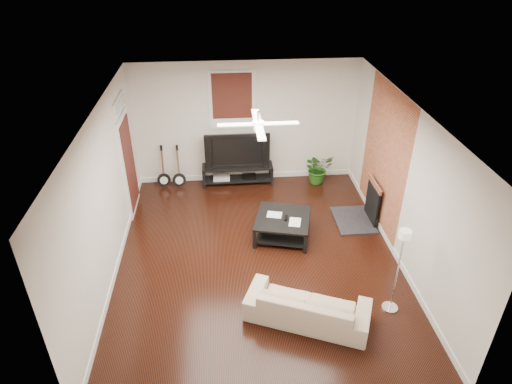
{
  "coord_description": "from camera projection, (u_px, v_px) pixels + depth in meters",
  "views": [
    {
      "loc": [
        -0.58,
        -6.38,
        5.21
      ],
      "look_at": [
        0.0,
        0.4,
        1.15
      ],
      "focal_mm": 31.44,
      "sensor_mm": 36.0,
      "label": 1
    }
  ],
  "objects": [
    {
      "name": "guitar_left",
      "position": [
        163.0,
        168.0,
        10.13
      ],
      "size": [
        0.31,
        0.22,
        0.99
      ],
      "primitive_type": null,
      "rotation": [
        0.0,
        0.0,
        0.01
      ],
      "color": "black",
      "rests_on": "floor"
    },
    {
      "name": "coffee_table",
      "position": [
        283.0,
        226.0,
        8.64
      ],
      "size": [
        1.22,
        1.22,
        0.42
      ],
      "primitive_type": "cube",
      "rotation": [
        0.0,
        0.0,
        -0.25
      ],
      "color": "black",
      "rests_on": "floor"
    },
    {
      "name": "ceiling_fan",
      "position": [
        258.0,
        124.0,
        6.84
      ],
      "size": [
        1.24,
        1.24,
        0.32
      ],
      "primitive_type": null,
      "color": "white",
      "rests_on": "ceiling"
    },
    {
      "name": "window_back",
      "position": [
        232.0,
        100.0,
        9.69
      ],
      "size": [
        1.0,
        0.06,
        1.3
      ],
      "primitive_type": "cube",
      "color": "#3C1810",
      "rests_on": "wall_back"
    },
    {
      "name": "tv",
      "position": [
        237.0,
        149.0,
        10.1
      ],
      "size": [
        1.45,
        0.19,
        0.84
      ],
      "primitive_type": "imported",
      "color": "black",
      "rests_on": "tv_stand"
    },
    {
      "name": "door_left",
      "position": [
        127.0,
        155.0,
        8.97
      ],
      "size": [
        0.08,
        1.0,
        2.5
      ],
      "primitive_type": "cube",
      "color": "white",
      "rests_on": "wall_left"
    },
    {
      "name": "brick_accent",
      "position": [
        384.0,
        159.0,
        8.49
      ],
      "size": [
        0.02,
        2.2,
        2.8
      ],
      "primitive_type": "cube",
      "color": "#AF5438",
      "rests_on": "floor"
    },
    {
      "name": "potted_plant",
      "position": [
        318.0,
        168.0,
        10.38
      ],
      "size": [
        0.79,
        0.73,
        0.72
      ],
      "primitive_type": "imported",
      "rotation": [
        0.0,
        0.0,
        0.29
      ],
      "color": "#225719",
      "rests_on": "floor"
    },
    {
      "name": "room",
      "position": [
        258.0,
        191.0,
        7.45
      ],
      "size": [
        5.01,
        6.01,
        2.81
      ],
      "color": "black",
      "rests_on": "ground"
    },
    {
      "name": "sofa",
      "position": [
        308.0,
        305.0,
        6.76
      ],
      "size": [
        1.99,
        1.38,
        0.54
      ],
      "primitive_type": "imported",
      "rotation": [
        0.0,
        0.0,
        2.75
      ],
      "color": "tan",
      "rests_on": "floor"
    },
    {
      "name": "tv_stand",
      "position": [
        238.0,
        174.0,
        10.41
      ],
      "size": [
        1.62,
        0.43,
        0.45
      ],
      "primitive_type": "cube",
      "color": "black",
      "rests_on": "floor"
    },
    {
      "name": "floor_lamp",
      "position": [
        397.0,
        271.0,
        6.7
      ],
      "size": [
        0.33,
        0.33,
        1.51
      ],
      "primitive_type": null,
      "rotation": [
        0.0,
        0.0,
        -0.4
      ],
      "color": "silver",
      "rests_on": "floor"
    },
    {
      "name": "fireplace",
      "position": [
        363.0,
        202.0,
        8.95
      ],
      "size": [
        0.8,
        1.1,
        0.92
      ],
      "primitive_type": "cube",
      "color": "black",
      "rests_on": "floor"
    },
    {
      "name": "guitar_right",
      "position": [
        178.0,
        168.0,
        10.13
      ],
      "size": [
        0.33,
        0.25,
        0.99
      ],
      "primitive_type": null,
      "rotation": [
        0.0,
        0.0,
        0.12
      ],
      "color": "black",
      "rests_on": "floor"
    }
  ]
}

